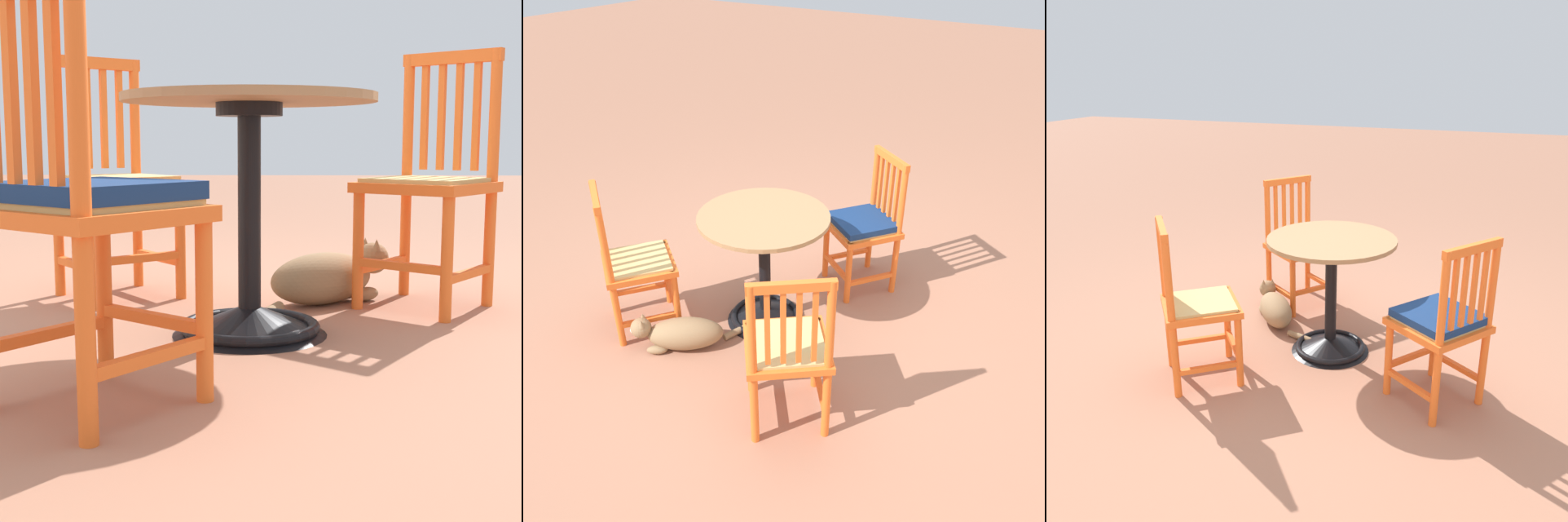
% 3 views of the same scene
% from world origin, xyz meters
% --- Properties ---
extents(ground_plane, '(24.00, 24.00, 0.00)m').
position_xyz_m(ground_plane, '(0.00, 0.00, 0.00)').
color(ground_plane, '#A36B51').
extents(cafe_table, '(0.76, 0.76, 0.73)m').
position_xyz_m(cafe_table, '(-0.04, 0.03, 0.28)').
color(cafe_table, black).
rests_on(cafe_table, ground_plane).
extents(orange_chair_by_planter, '(0.56, 0.56, 0.91)m').
position_xyz_m(orange_chair_by_planter, '(-0.73, 0.35, 0.45)').
color(orange_chair_by_planter, orange).
rests_on(orange_chair_by_planter, ground_plane).
extents(orange_chair_near_fence, '(0.56, 0.56, 0.91)m').
position_xyz_m(orange_chair_near_fence, '(0.41, -0.59, 0.43)').
color(orange_chair_near_fence, orange).
rests_on(orange_chair_near_fence, ground_plane).
extents(orange_chair_tucked_in, '(0.56, 0.56, 0.91)m').
position_xyz_m(orange_chair_tucked_in, '(0.57, 0.57, 0.43)').
color(orange_chair_tucked_in, orange).
rests_on(orange_chair_tucked_in, ground_plane).
extents(tabby_cat, '(0.59, 0.51, 0.23)m').
position_xyz_m(tabby_cat, '(0.46, -0.25, 0.10)').
color(tabby_cat, '#8E704C').
rests_on(tabby_cat, ground_plane).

